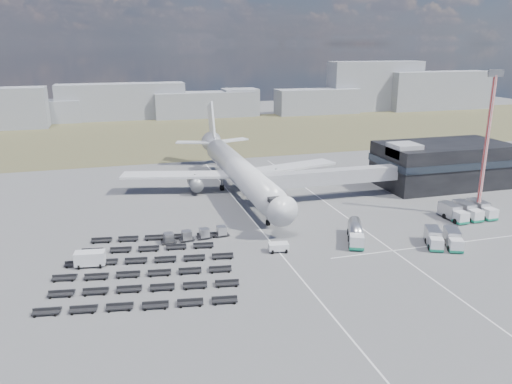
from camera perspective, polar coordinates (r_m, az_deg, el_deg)
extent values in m
plane|color=#565659|center=(84.77, 3.20, -5.85)|extent=(420.00, 420.00, 0.00)
cube|color=brown|center=(188.50, -7.94, 6.55)|extent=(420.00, 90.00, 0.01)
cube|color=silver|center=(88.59, 0.91, -4.81)|extent=(0.25, 110.00, 0.01)
cube|color=silver|center=(95.12, 11.36, -3.61)|extent=(0.25, 110.00, 0.01)
cube|color=silver|center=(89.49, 20.34, -5.67)|extent=(40.00, 0.25, 0.01)
cube|color=black|center=(125.84, 20.57, 2.98)|extent=(30.00, 16.00, 10.00)
cube|color=#262D38|center=(125.59, 20.62, 3.51)|extent=(30.40, 16.40, 1.60)
cube|color=#939399|center=(116.55, 16.59, 4.60)|extent=(6.00, 6.00, 3.00)
cube|color=#939399|center=(107.75, 8.76, 1.76)|extent=(29.80, 3.00, 3.00)
cube|color=#939399|center=(102.50, 2.05, 1.18)|extent=(4.00, 3.60, 3.40)
cylinder|color=slate|center=(104.12, 2.74, -0.05)|extent=(0.70, 0.70, 5.10)
cylinder|color=black|center=(104.74, 2.72, -1.15)|extent=(1.40, 0.90, 1.40)
cylinder|color=silver|center=(110.47, -1.88, 2.42)|extent=(5.60, 48.00, 5.60)
cone|color=silver|center=(86.03, 2.49, -1.73)|extent=(5.60, 5.00, 5.60)
cone|color=silver|center=(136.97, -4.80, 5.49)|extent=(5.60, 8.00, 5.60)
cube|color=black|center=(87.59, 2.08, -0.84)|extent=(2.20, 2.00, 0.80)
cube|color=silver|center=(113.22, -8.90, 1.95)|extent=(25.59, 11.38, 0.50)
cube|color=silver|center=(119.10, 3.60, 2.85)|extent=(25.59, 11.38, 0.50)
cylinder|color=slate|center=(112.21, -6.96, 1.00)|extent=(3.00, 5.00, 3.00)
cylinder|color=slate|center=(116.58, 2.29, 1.70)|extent=(3.00, 5.00, 3.00)
cube|color=silver|center=(137.88, -7.22, 5.66)|extent=(9.49, 5.63, 0.35)
cube|color=silver|center=(139.96, -2.75, 5.93)|extent=(9.49, 5.63, 0.35)
cube|color=silver|center=(138.90, -5.11, 8.02)|extent=(0.50, 9.06, 11.45)
cylinder|color=slate|center=(92.29, 1.38, -3.09)|extent=(0.50, 0.50, 2.50)
cylinder|color=slate|center=(114.57, -3.91, 0.81)|extent=(0.60, 0.60, 2.50)
cylinder|color=slate|center=(116.03, -0.82, 1.05)|extent=(0.60, 0.60, 2.50)
cylinder|color=black|center=(92.55, 1.37, -3.53)|extent=(0.50, 1.20, 1.20)
cube|color=gray|center=(232.23, -21.61, 8.60)|extent=(18.12, 12.00, 9.37)
cube|color=gray|center=(232.08, -15.08, 9.96)|extent=(54.99, 12.00, 15.65)
cube|color=gray|center=(232.83, -5.89, 9.92)|extent=(45.43, 12.00, 11.33)
cube|color=gray|center=(237.52, -1.82, 10.24)|extent=(15.85, 12.00, 12.28)
cube|color=gray|center=(244.68, 7.01, 10.25)|extent=(40.05, 12.00, 11.70)
cube|color=gray|center=(262.01, 13.44, 11.70)|extent=(47.85, 12.00, 24.09)
cube|color=gray|center=(275.46, 20.14, 10.84)|extent=(54.20, 12.00, 19.00)
cube|color=silver|center=(83.27, 11.43, -5.57)|extent=(3.00, 3.00, 2.18)
cube|color=#167C5B|center=(83.59, 11.40, -6.12)|extent=(3.13, 3.13, 0.47)
cylinder|color=#AEAEB2|center=(87.43, 11.28, -4.18)|extent=(5.05, 7.45, 2.37)
cube|color=slate|center=(87.82, 11.24, -4.84)|extent=(4.96, 7.41, 0.33)
cylinder|color=black|center=(86.59, 11.28, -5.33)|extent=(2.67, 1.95, 1.04)
cube|color=silver|center=(81.15, 2.58, -6.34)|extent=(3.44, 2.26, 1.45)
cube|color=silver|center=(79.80, -18.43, -7.28)|extent=(4.68, 2.62, 2.36)
cube|color=silver|center=(120.01, 3.75, 1.78)|extent=(2.78, 6.52, 3.01)
cube|color=#167C5B|center=(120.33, 3.74, 1.21)|extent=(2.89, 6.64, 0.48)
cube|color=silver|center=(86.26, 19.90, -5.62)|extent=(2.71, 2.66, 1.98)
cube|color=#167C5B|center=(86.54, 19.85, -6.09)|extent=(2.83, 2.78, 0.41)
cube|color=#AEAEB2|center=(89.01, 19.54, -4.65)|extent=(3.69, 4.67, 2.34)
cube|color=silver|center=(86.95, 21.88, -5.66)|extent=(2.71, 2.66, 1.98)
cube|color=#167C5B|center=(87.22, 21.83, -6.13)|extent=(2.83, 2.78, 0.41)
cube|color=#AEAEB2|center=(89.68, 21.47, -4.70)|extent=(3.69, 4.67, 2.34)
cube|color=silver|center=(100.65, 22.39, -2.69)|extent=(2.26, 2.17, 2.12)
cube|color=#167C5B|center=(100.91, 22.34, -3.13)|extent=(2.36, 2.27, 0.43)
cube|color=#AEAEB2|center=(102.99, 21.24, -1.91)|extent=(2.41, 4.48, 2.51)
cube|color=silver|center=(102.73, 23.81, -2.48)|extent=(2.26, 2.17, 2.12)
cube|color=#167C5B|center=(102.98, 23.75, -2.91)|extent=(2.36, 2.27, 0.43)
cube|color=#AEAEB2|center=(105.02, 22.65, -1.72)|extent=(2.41, 4.48, 2.51)
cube|color=silver|center=(104.86, 25.16, -2.28)|extent=(2.26, 2.17, 2.12)
cube|color=#167C5B|center=(105.11, 25.11, -2.70)|extent=(2.36, 2.27, 0.43)
cube|color=#AEAEB2|center=(107.11, 24.00, -1.54)|extent=(2.41, 4.48, 2.51)
cube|color=black|center=(85.66, -9.93, -5.63)|extent=(2.63, 1.75, 0.17)
cube|color=#AEAEB2|center=(85.36, -9.96, -5.12)|extent=(1.67, 1.67, 1.45)
cube|color=black|center=(86.23, -7.91, -5.38)|extent=(2.63, 1.75, 0.17)
cube|color=#AEAEB2|center=(85.92, -7.93, -4.87)|extent=(1.67, 1.67, 1.45)
cube|color=black|center=(86.90, -5.92, -5.13)|extent=(2.63, 1.75, 0.17)
cube|color=#AEAEB2|center=(86.60, -5.94, -4.63)|extent=(1.67, 1.67, 1.45)
cube|color=black|center=(87.67, -3.96, -4.88)|extent=(2.63, 1.75, 0.17)
cube|color=#AEAEB2|center=(87.38, -3.98, -4.38)|extent=(1.67, 1.67, 1.45)
cube|color=black|center=(66.86, -13.38, -12.42)|extent=(26.61, 5.71, 0.80)
cube|color=black|center=(70.96, -13.02, -10.60)|extent=(26.61, 5.71, 0.80)
cube|color=black|center=(75.13, -12.70, -8.99)|extent=(26.61, 5.71, 0.80)
cube|color=black|center=(79.35, -12.41, -7.54)|extent=(26.61, 5.71, 0.80)
cube|color=black|center=(83.62, -12.16, -6.24)|extent=(22.22, 5.03, 0.80)
cube|color=black|center=(87.94, -11.93, -5.07)|extent=(22.22, 5.03, 0.80)
cylinder|color=red|center=(103.51, 24.78, 4.56)|extent=(0.75, 0.75, 26.91)
cube|color=slate|center=(101.90, 25.73, 12.14)|extent=(2.61, 1.68, 1.29)
cube|color=#565659|center=(106.73, 23.93, -2.43)|extent=(2.15, 2.15, 0.32)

